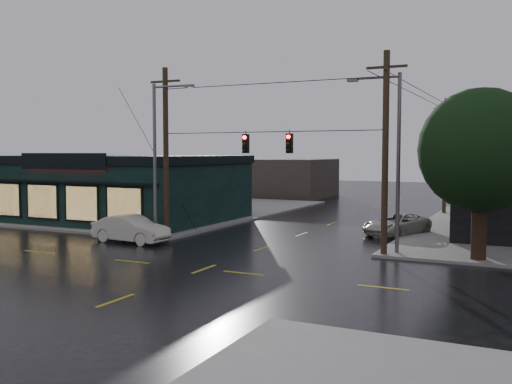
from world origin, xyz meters
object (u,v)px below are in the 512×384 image
at_px(utility_pole_nw, 167,239).
at_px(sedan_cream, 131,229).
at_px(utility_pole_ne, 384,257).
at_px(corner_tree, 481,151).
at_px(suv_silver, 396,224).

height_order(utility_pole_nw, sedan_cream, utility_pole_nw).
bearing_deg(sedan_cream, utility_pole_ne, -79.17).
bearing_deg(sedan_cream, corner_tree, -79.32).
distance_m(utility_pole_nw, sedan_cream, 2.35).
relative_size(utility_pole_ne, suv_silver, 2.03).
distance_m(utility_pole_nw, suv_silver, 14.26).
bearing_deg(utility_pole_ne, corner_tree, 6.96).
bearing_deg(suv_silver, utility_pole_ne, -59.51).
xyz_separation_m(corner_tree, utility_pole_nw, (-17.36, -0.53, -5.27)).
bearing_deg(utility_pole_ne, sedan_cream, -172.40).
bearing_deg(utility_pole_nw, suv_silver, 32.74).
xyz_separation_m(utility_pole_nw, sedan_cream, (-1.16, -1.89, 0.78)).
distance_m(corner_tree, utility_pole_ne, 6.86).
height_order(corner_tree, sedan_cream, corner_tree).
bearing_deg(corner_tree, utility_pole_ne, -173.04).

